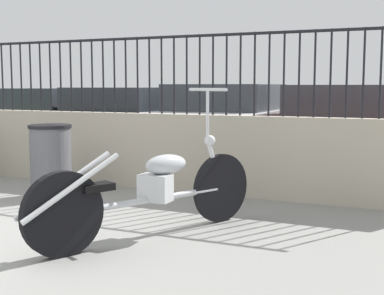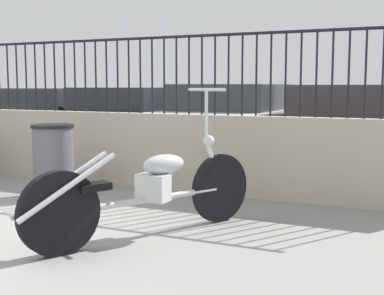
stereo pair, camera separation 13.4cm
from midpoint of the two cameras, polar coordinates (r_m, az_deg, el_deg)
name	(u,v)px [view 2 (the right image)]	position (r m, az deg, el deg)	size (l,w,h in m)	color
low_wall	(97,148)	(7.49, -9.57, -0.01)	(8.66, 0.18, 0.99)	#B2A893
fence_railing	(96,66)	(7.45, -9.73, 8.60)	(8.66, 0.04, 0.99)	black
motorcycle_silver	(137,192)	(4.69, -5.03, -4.73)	(1.16, 2.22, 1.33)	black
trash_bin	(54,160)	(6.72, -14.00, -1.31)	(0.52, 0.52, 0.88)	#56565B
car_green	(58,119)	(11.40, -13.74, 2.96)	(2.25, 4.55, 1.30)	black
car_black	(140,121)	(10.30, -5.16, 2.85)	(1.87, 4.42, 1.31)	black
car_white	(235,123)	(9.41, 4.98, 2.63)	(1.90, 3.98, 1.37)	black
car_red	(355,127)	(8.98, 17.45, 2.07)	(1.91, 4.17, 1.36)	black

